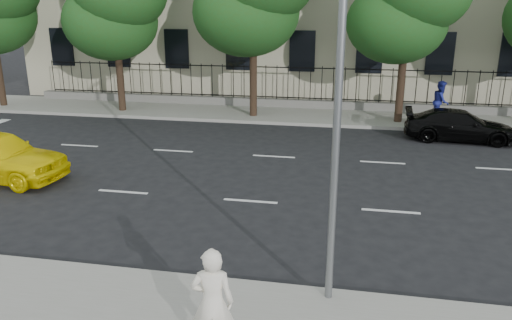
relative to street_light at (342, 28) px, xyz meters
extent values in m
plane|color=black|center=(-2.50, 1.77, -5.15)|extent=(120.00, 120.00, 0.00)
cube|color=gray|center=(-2.50, 15.77, -5.07)|extent=(60.00, 4.00, 0.15)
cube|color=slate|center=(-2.50, 17.47, -4.80)|extent=(30.00, 0.50, 0.40)
cube|color=black|center=(-2.50, 17.47, -4.50)|extent=(28.80, 0.05, 0.05)
cube|color=black|center=(-2.50, 17.47, -2.90)|extent=(28.80, 0.05, 0.05)
cylinder|color=slate|center=(0.00, -0.53, -1.00)|extent=(0.14, 0.14, 8.00)
cylinder|color=#382619|center=(-18.50, 14.97, -3.42)|extent=(0.36, 0.36, 3.15)
cylinder|color=#382619|center=(-11.50, 14.97, -3.51)|extent=(0.36, 0.36, 2.97)
ellipsoid|color=#26501A|center=(-11.90, 15.27, -0.52)|extent=(4.75, 4.75, 3.90)
cylinder|color=#382619|center=(-4.50, 14.97, -3.34)|extent=(0.36, 0.36, 3.32)
ellipsoid|color=#26501A|center=(-4.90, 15.27, -0.05)|extent=(5.13, 5.13, 4.21)
cylinder|color=#382619|center=(2.50, 14.97, -3.46)|extent=(0.36, 0.36, 3.08)
ellipsoid|color=#26501A|center=(2.10, 15.27, -0.48)|extent=(4.56, 4.56, 3.74)
imported|color=black|center=(4.77, 12.49, -4.50)|extent=(4.55, 2.09, 1.29)
imported|color=white|center=(-1.74, -2.52, -4.06)|extent=(0.75, 0.55, 1.88)
imported|color=navy|center=(4.42, 15.40, -4.04)|extent=(0.88, 1.05, 1.91)
camera|label=1|loc=(0.19, -9.03, 0.44)|focal=35.00mm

